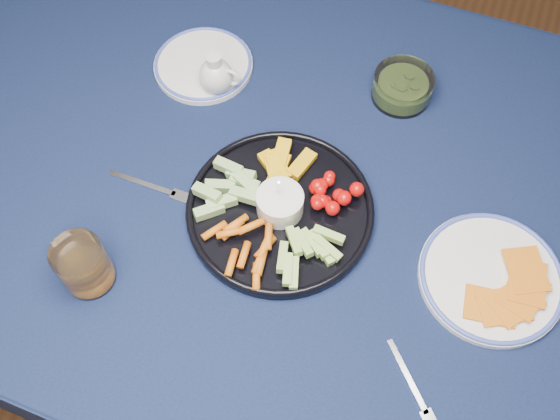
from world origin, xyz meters
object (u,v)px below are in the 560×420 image
(creamer_pitcher, at_px, (216,76))
(juice_tumbler, at_px, (84,267))
(crudite_platter, at_px, (279,208))
(pickle_bowl, at_px, (402,88))
(dining_table, at_px, (274,195))
(cheese_plate, at_px, (492,276))
(side_plate_extra, at_px, (203,64))

(creamer_pitcher, xyz_separation_m, juice_tumbler, (-0.03, -0.45, 0.00))
(crudite_platter, height_order, creamer_pitcher, crudite_platter)
(pickle_bowl, bearing_deg, dining_table, -123.78)
(dining_table, bearing_deg, juice_tumbler, -123.64)
(dining_table, relative_size, creamer_pitcher, 18.00)
(crudite_platter, xyz_separation_m, juice_tumbler, (-0.25, -0.23, 0.02))
(dining_table, relative_size, juice_tumbler, 16.90)
(dining_table, bearing_deg, pickle_bowl, 56.22)
(crudite_platter, xyz_separation_m, pickle_bowl, (0.13, 0.33, 0.01))
(dining_table, height_order, cheese_plate, cheese_plate)
(pickle_bowl, bearing_deg, juice_tumbler, -123.70)
(creamer_pitcher, bearing_deg, crudite_platter, -45.58)
(juice_tumbler, distance_m, side_plate_extra, 0.49)
(crudite_platter, xyz_separation_m, cheese_plate, (0.37, 0.01, -0.01))
(pickle_bowl, bearing_deg, creamer_pitcher, -161.27)
(cheese_plate, height_order, side_plate_extra, cheese_plate)
(creamer_pitcher, bearing_deg, dining_table, -38.57)
(crudite_platter, bearing_deg, dining_table, 117.25)
(pickle_bowl, bearing_deg, cheese_plate, -52.89)
(dining_table, bearing_deg, side_plate_extra, 141.09)
(dining_table, distance_m, crudite_platter, 0.14)
(crudite_platter, distance_m, juice_tumbler, 0.34)
(dining_table, distance_m, juice_tumbler, 0.39)
(dining_table, distance_m, side_plate_extra, 0.30)
(juice_tumbler, bearing_deg, pickle_bowl, 56.30)
(dining_table, xyz_separation_m, crudite_platter, (0.04, -0.08, 0.11))
(juice_tumbler, bearing_deg, cheese_plate, 20.87)
(crudite_platter, bearing_deg, pickle_bowl, 69.08)
(creamer_pitcher, distance_m, pickle_bowl, 0.36)
(pickle_bowl, xyz_separation_m, juice_tumbler, (-0.37, -0.56, 0.02))
(crudite_platter, bearing_deg, creamer_pitcher, 134.42)
(crudite_platter, bearing_deg, juice_tumbler, -137.33)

